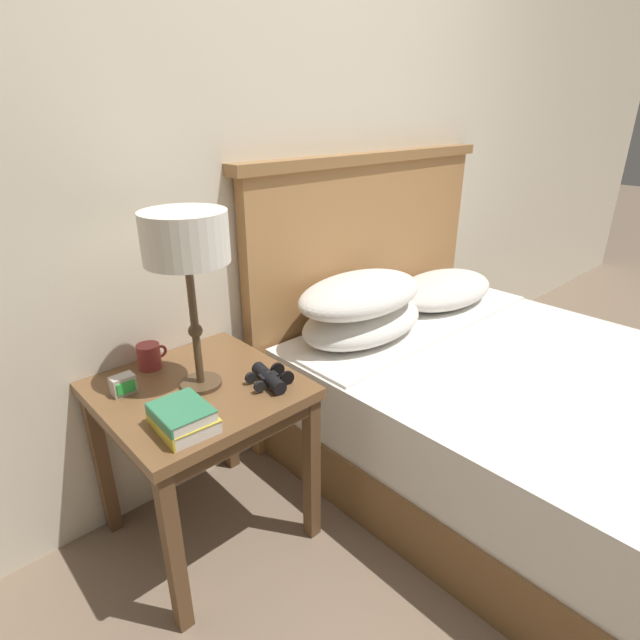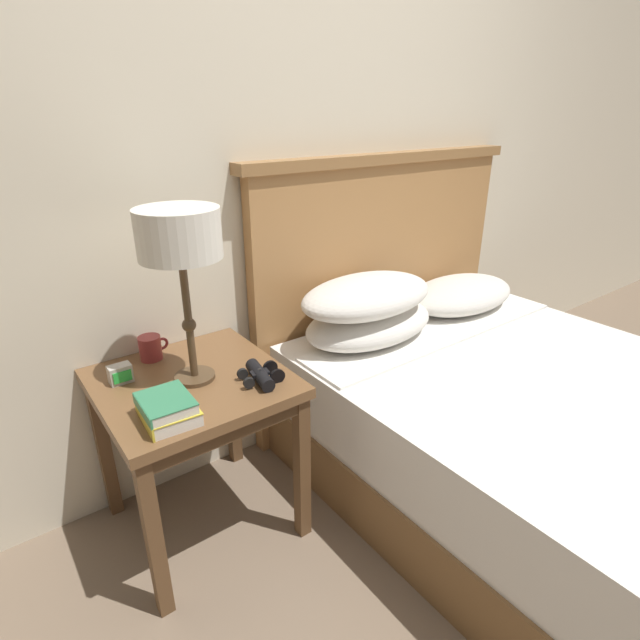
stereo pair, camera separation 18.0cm
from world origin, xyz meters
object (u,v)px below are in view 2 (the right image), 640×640
Objects in this scene: book_stacked_on_top at (165,403)px; binoculars_pair at (260,375)px; alarm_clock at (120,374)px; book_on_nightstand at (168,412)px; nightstand at (194,400)px; coffee_mug at (151,348)px; bed at (526,422)px; table_lamp at (179,241)px.

book_stacked_on_top reaches higher than binoculars_pair.
book_stacked_on_top is at bearing -82.43° from alarm_clock.
binoculars_pair reaches higher than book_on_nightstand.
coffee_mug reaches higher than nightstand.
bed reaches higher than coffee_mug.
book_stacked_on_top is at bearing -174.27° from binoculars_pair.
book_stacked_on_top is 0.30m from alarm_clock.
coffee_mug is at bearing 103.74° from nightstand.
table_lamp reaches higher than book_stacked_on_top.
alarm_clock is (-1.26, 0.69, 0.32)m from bed.
bed is 11.42× the size of book_stacked_on_top.
bed reaches higher than nightstand.
binoculars_pair reaches higher than nightstand.
table_lamp reaches higher than book_on_nightstand.
table_lamp is at bearing -29.77° from nightstand.
alarm_clock reaches higher than book_on_nightstand.
coffee_mug reaches higher than book_on_nightstand.
bed is 18.53× the size of coffee_mug.
alarm_clock is at bearing 149.34° from table_lamp.
nightstand is 5.85× the size of coffee_mug.
table_lamp reaches higher than coffee_mug.
book_on_nightstand is at bearing -129.37° from nightstand.
book_on_nightstand is (-0.15, -0.17, -0.44)m from table_lamp.
coffee_mug is (-0.06, 0.22, -0.41)m from table_lamp.
nightstand is at bearing 151.76° from bed.
book_on_nightstand is at bearing -80.92° from alarm_clock.
coffee_mug reaches higher than book_stacked_on_top.
nightstand is 0.25m from binoculars_pair.
coffee_mug is at bearing 106.06° from table_lamp.
book_on_nightstand is (-0.14, -0.17, 0.10)m from nightstand.
nightstand is 0.25m from coffee_mug.
nightstand is 0.54m from table_lamp.
bed reaches higher than table_lamp.
table_lamp is (0.01, -0.01, 0.54)m from nightstand.
book_stacked_on_top is at bearing -103.80° from coffee_mug.
book_stacked_on_top is at bearing -131.86° from book_on_nightstand.
coffee_mug is 0.17m from alarm_clock.
bed is at bearing -17.94° from book_stacked_on_top.
alarm_clock is at bearing 144.34° from binoculars_pair.
bed is at bearing -35.05° from coffee_mug.
nightstand is 1.10× the size of table_lamp.
book_stacked_on_top is 0.40m from coffee_mug.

